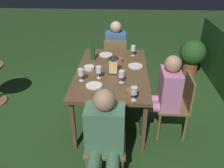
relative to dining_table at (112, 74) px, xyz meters
name	(u,v)px	position (x,y,z in m)	size (l,w,h in m)	color
ground_plane	(112,113)	(0.00, 0.00, -0.70)	(16.00, 16.00, 0.00)	#26471E
dining_table	(112,74)	(0.00, 0.00, 0.00)	(1.69, 1.01, 0.76)	brown
chair_head_near	(115,58)	(-1.09, 0.00, -0.22)	(0.40, 0.42, 0.87)	brown
person_in_blue	(116,47)	(-1.29, 0.00, -0.07)	(0.48, 0.38, 1.15)	#426699
chair_head_far	(106,137)	(1.09, 0.00, -0.22)	(0.40, 0.42, 0.87)	brown
person_in_green	(104,139)	(1.29, 0.00, -0.07)	(0.48, 0.38, 1.15)	#4C7A5B
chair_side_right_b	(178,103)	(0.38, 0.89, -0.22)	(0.42, 0.40, 0.87)	brown
person_in_pink	(164,93)	(0.38, 0.70, -0.07)	(0.38, 0.47, 1.15)	#C675A3
lantern_centerpiece	(113,63)	(0.09, 0.02, 0.20)	(0.15, 0.15, 0.27)	black
green_bottle_on_table	(93,53)	(-0.36, -0.32, 0.16)	(0.07, 0.07, 0.29)	#195128
wine_glass_a	(134,91)	(0.77, 0.29, 0.17)	(0.08, 0.08, 0.17)	silver
wine_glass_b	(122,74)	(0.36, 0.14, 0.17)	(0.08, 0.08, 0.17)	silver
wine_glass_c	(133,49)	(-0.57, 0.31, 0.17)	(0.08, 0.08, 0.17)	silver
wine_glass_d	(81,73)	(0.34, -0.38, 0.17)	(0.08, 0.08, 0.17)	silver
wine_glass_e	(99,70)	(0.25, -0.16, 0.17)	(0.08, 0.08, 0.17)	silver
plate_a	(106,55)	(-0.56, -0.13, 0.06)	(0.22, 0.22, 0.01)	white
plate_b	(135,66)	(-0.14, 0.34, 0.06)	(0.22, 0.22, 0.01)	silver
plate_c	(94,85)	(0.47, -0.20, 0.06)	(0.21, 0.21, 0.01)	white
bowl_olives	(119,60)	(-0.33, 0.09, 0.08)	(0.12, 0.12, 0.05)	#9E5138
bowl_bread	(132,91)	(0.62, 0.28, 0.08)	(0.15, 0.15, 0.05)	#9E5138
bowl_salad	(89,68)	(-0.01, -0.33, 0.08)	(0.15, 0.15, 0.04)	silver
potted_plant_by_hedge	(192,55)	(-1.49, 1.54, -0.27)	(0.52, 0.52, 0.74)	brown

